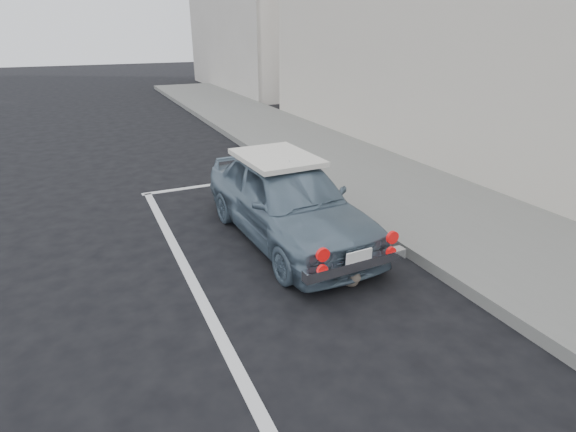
{
  "coord_description": "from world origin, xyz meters",
  "views": [
    {
      "loc": [
        -1.81,
        -1.52,
        2.78
      ],
      "look_at": [
        0.23,
        2.87,
        0.75
      ],
      "focal_mm": 28.0,
      "sensor_mm": 36.0,
      "label": 1
    }
  ],
  "objects": [
    {
      "name": "cat",
      "position": [
        0.75,
        2.3,
        0.12
      ],
      "size": [
        0.22,
        0.48,
        0.26
      ],
      "rotation": [
        0.0,
        0.0,
        -0.04
      ],
      "color": "#796A5C",
      "rests_on": "ground"
    },
    {
      "name": "pline_side",
      "position": [
        -0.9,
        3.0,
        0.0
      ],
      "size": [
        0.12,
        7.0,
        0.01
      ],
      "primitive_type": "cube",
      "color": "silver",
      "rests_on": "ground"
    },
    {
      "name": "pline_front",
      "position": [
        0.5,
        6.5,
        0.0
      ],
      "size": [
        3.0,
        0.12,
        0.01
      ],
      "primitive_type": "cube",
      "color": "silver",
      "rests_on": "ground"
    },
    {
      "name": "retro_coupe",
      "position": [
        0.64,
        3.77,
        0.59
      ],
      "size": [
        1.51,
        3.48,
        1.17
      ],
      "rotation": [
        0.0,
        0.0,
        0.04
      ],
      "color": "slate",
      "rests_on": "ground"
    },
    {
      "name": "sidewalk",
      "position": [
        3.2,
        2.0,
        0.07
      ],
      "size": [
        2.8,
        40.0,
        0.15
      ],
      "primitive_type": "cube",
      "color": "slate",
      "rests_on": "ground"
    }
  ]
}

